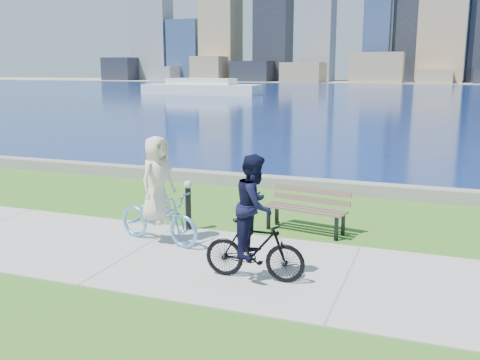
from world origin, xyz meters
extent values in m
plane|color=#30641A|center=(0.00, 0.00, 0.00)|extent=(320.00, 320.00, 0.00)
cube|color=#9C9C97|center=(0.00, 0.00, 0.01)|extent=(80.00, 3.50, 0.02)
cube|color=slate|center=(0.00, 6.20, 0.17)|extent=(90.00, 0.50, 0.35)
cube|color=navy|center=(0.00, 72.00, 0.00)|extent=(320.00, 131.00, 0.01)
cube|color=gray|center=(0.00, 130.00, 0.06)|extent=(320.00, 30.00, 0.12)
cube|color=black|center=(-83.08, 122.76, 3.14)|extent=(8.59, 6.48, 6.28)
cube|color=slate|center=(-68.78, 122.69, 1.93)|extent=(6.38, 7.75, 3.86)
cube|color=#917B59|center=(-55.01, 120.65, 3.18)|extent=(7.94, 7.42, 6.36)
cube|color=black|center=(-43.67, 121.35, 2.59)|extent=(9.67, 6.71, 5.18)
cube|color=#917B59|center=(-29.90, 119.02, 2.36)|extent=(9.50, 8.75, 4.72)
cube|color=#917B59|center=(-12.80, 119.19, 3.47)|extent=(11.78, 6.37, 6.93)
cube|color=#917B59|center=(-0.23, 119.61, 1.54)|extent=(7.49, 6.69, 3.08)
cube|color=slate|center=(-76.11, 128.73, 11.70)|extent=(10.46, 6.46, 23.39)
cube|color=navy|center=(-65.44, 129.44, 8.14)|extent=(8.87, 8.80, 16.28)
cube|color=silver|center=(-28.19, 56.37, 0.67)|extent=(15.55, 4.44, 1.33)
cube|color=silver|center=(-28.19, 56.37, 1.72)|extent=(8.89, 3.33, 0.78)
cube|color=black|center=(-2.05, 2.29, 0.25)|extent=(0.08, 0.08, 0.50)
cube|color=black|center=(-0.53, 2.01, 0.25)|extent=(0.08, 0.08, 0.50)
cube|color=black|center=(-1.98, 2.68, 0.25)|extent=(0.08, 0.08, 0.50)
cube|color=black|center=(-0.45, 2.40, 0.25)|extent=(0.08, 0.08, 0.50)
cube|color=brown|center=(-1.29, 2.15, 0.52)|extent=(1.76, 0.43, 0.04)
cube|color=brown|center=(-1.26, 2.32, 0.52)|extent=(1.76, 0.43, 0.04)
cube|color=brown|center=(-1.23, 2.50, 0.52)|extent=(1.76, 0.43, 0.04)
cube|color=brown|center=(-1.20, 2.63, 0.67)|extent=(1.76, 0.39, 0.13)
cube|color=brown|center=(-1.20, 2.66, 0.85)|extent=(1.76, 0.39, 0.13)
cylinder|color=black|center=(-3.65, 1.61, 0.49)|extent=(0.12, 0.12, 0.98)
sphere|color=beige|center=(-3.65, 1.61, 1.01)|extent=(0.18, 0.18, 0.18)
imported|color=#5EA3E6|center=(-3.84, 0.64, 0.53)|extent=(1.10, 2.06, 1.03)
imported|color=white|center=(-3.84, 0.64, 1.31)|extent=(0.72, 0.94, 1.71)
imported|color=black|center=(-1.42, -0.53, 0.53)|extent=(0.58, 1.71, 1.02)
imported|color=black|center=(-1.42, -0.53, 1.28)|extent=(0.66, 0.83, 1.66)
camera|label=1|loc=(1.26, -8.41, 3.45)|focal=40.00mm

